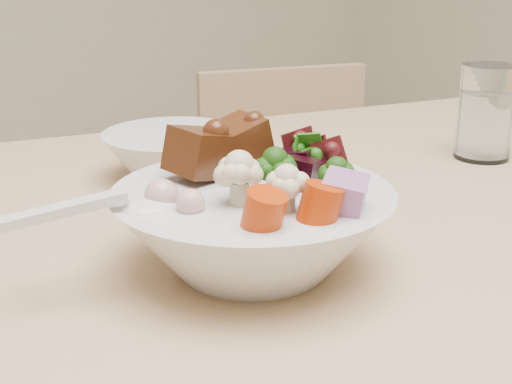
# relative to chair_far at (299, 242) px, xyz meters

# --- Properties ---
(chair_far) EXTENTS (0.45, 0.45, 0.79)m
(chair_far) POSITION_rel_chair_far_xyz_m (0.00, 0.00, 0.00)
(chair_far) COLOR tan
(chair_far) RESTS_ON ground
(food_bowl) EXTENTS (0.24, 0.24, 0.13)m
(food_bowl) POSITION_rel_chair_far_xyz_m (-0.53, -0.62, 0.36)
(food_bowl) COLOR silver
(food_bowl) RESTS_ON dining_table
(soup_spoon) EXTENTS (0.14, 0.07, 0.03)m
(soup_spoon) POSITION_rel_chair_far_xyz_m (-0.64, -0.60, 0.39)
(soup_spoon) COLOR silver
(soup_spoon) RESTS_ON food_bowl
(water_glass) EXTENTS (0.07, 0.07, 0.12)m
(water_glass) POSITION_rel_chair_far_xyz_m (-0.09, -0.50, 0.38)
(water_glass) COLOR white
(water_glass) RESTS_ON dining_table
(side_bowl) EXTENTS (0.17, 0.17, 0.06)m
(side_bowl) POSITION_rel_chair_far_xyz_m (-0.47, -0.35, 0.35)
(side_bowl) COLOR silver
(side_bowl) RESTS_ON dining_table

